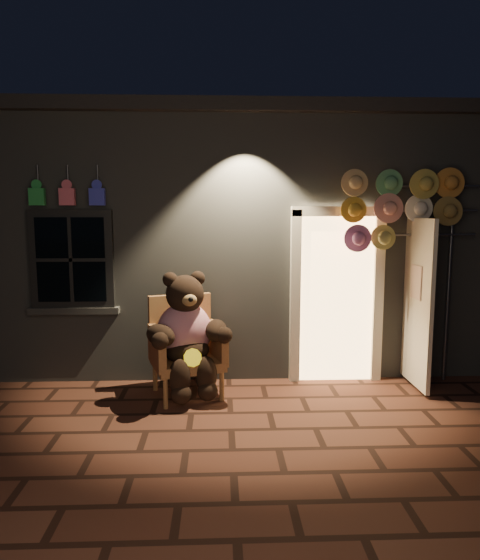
{
  "coord_description": "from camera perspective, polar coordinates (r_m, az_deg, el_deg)",
  "views": [
    {
      "loc": [
        -0.1,
        -4.65,
        2.12
      ],
      "look_at": [
        0.12,
        1.0,
        1.35
      ],
      "focal_mm": 32.0,
      "sensor_mm": 36.0,
      "label": 1
    }
  ],
  "objects": [
    {
      "name": "ground",
      "position": [
        5.11,
        -0.99,
        -16.76
      ],
      "size": [
        60.0,
        60.0,
        0.0
      ],
      "primitive_type": "plane",
      "color": "#522C1F",
      "rests_on": "ground"
    },
    {
      "name": "shop_building",
      "position": [
        8.65,
        -1.61,
        5.21
      ],
      "size": [
        7.3,
        5.95,
        3.51
      ],
      "color": "slate",
      "rests_on": "ground"
    },
    {
      "name": "wicker_armchair",
      "position": [
        5.91,
        -6.31,
        -7.49
      ],
      "size": [
        0.95,
        0.91,
        1.14
      ],
      "rotation": [
        0.0,
        0.0,
        0.32
      ],
      "color": "#A57840",
      "rests_on": "ground"
    },
    {
      "name": "teddy_bear",
      "position": [
        5.73,
        -6.14,
        -6.14
      ],
      "size": [
        0.97,
        0.9,
        1.4
      ],
      "rotation": [
        0.0,
        0.0,
        0.32
      ],
      "color": "#B2133B",
      "rests_on": "ground"
    },
    {
      "name": "hat_rack",
      "position": [
        6.3,
        17.78,
        7.87
      ],
      "size": [
        1.7,
        0.22,
        2.65
      ],
      "color": "#59595E",
      "rests_on": "ground"
    }
  ]
}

